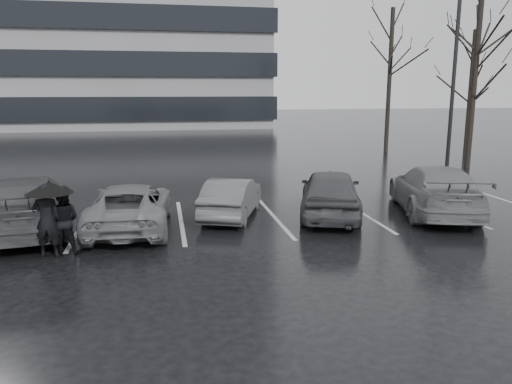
{
  "coord_description": "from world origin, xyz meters",
  "views": [
    {
      "loc": [
        -2.67,
        -11.82,
        3.81
      ],
      "look_at": [
        -0.24,
        1.0,
        1.1
      ],
      "focal_mm": 35.0,
      "sensor_mm": 36.0,
      "label": 1
    }
  ],
  "objects_px": {
    "pedestrian_left": "(47,221)",
    "car_east": "(434,189)",
    "car_west_a": "(232,197)",
    "tree_ne": "(470,94)",
    "pedestrian_right": "(63,221)",
    "lamp_post": "(454,74)",
    "car_west_b": "(130,206)",
    "car_west_c": "(28,204)",
    "tree_east": "(474,85)",
    "tree_north": "(389,81)",
    "car_main": "(330,192)"
  },
  "relations": [
    {
      "from": "lamp_post",
      "to": "car_east",
      "type": "bearing_deg",
      "value": -124.05
    },
    {
      "from": "car_east",
      "to": "lamp_post",
      "type": "height_order",
      "value": "lamp_post"
    },
    {
      "from": "lamp_post",
      "to": "tree_east",
      "type": "relative_size",
      "value": 1.22
    },
    {
      "from": "pedestrian_right",
      "to": "tree_east",
      "type": "relative_size",
      "value": 0.2
    },
    {
      "from": "car_west_c",
      "to": "tree_north",
      "type": "height_order",
      "value": "tree_north"
    },
    {
      "from": "car_main",
      "to": "car_east",
      "type": "bearing_deg",
      "value": -165.93
    },
    {
      "from": "car_west_c",
      "to": "lamp_post",
      "type": "xyz_separation_m",
      "value": [
        16.39,
        6.46,
        3.71
      ]
    },
    {
      "from": "tree_north",
      "to": "car_west_b",
      "type": "bearing_deg",
      "value": -134.1
    },
    {
      "from": "car_east",
      "to": "pedestrian_left",
      "type": "height_order",
      "value": "pedestrian_left"
    },
    {
      "from": "car_west_c",
      "to": "car_east",
      "type": "height_order",
      "value": "car_west_c"
    },
    {
      "from": "car_west_a",
      "to": "pedestrian_left",
      "type": "xyz_separation_m",
      "value": [
        -4.64,
        -2.89,
        0.27
      ]
    },
    {
      "from": "car_east",
      "to": "pedestrian_right",
      "type": "distance_m",
      "value": 10.77
    },
    {
      "from": "lamp_post",
      "to": "tree_east",
      "type": "height_order",
      "value": "lamp_post"
    },
    {
      "from": "lamp_post",
      "to": "tree_ne",
      "type": "bearing_deg",
      "value": 50.31
    },
    {
      "from": "car_west_a",
      "to": "pedestrian_left",
      "type": "relative_size",
      "value": 2.1
    },
    {
      "from": "car_west_c",
      "to": "pedestrian_left",
      "type": "height_order",
      "value": "pedestrian_left"
    },
    {
      "from": "car_main",
      "to": "pedestrian_left",
      "type": "xyz_separation_m",
      "value": [
        -7.58,
        -2.38,
        0.13
      ]
    },
    {
      "from": "car_west_c",
      "to": "car_east",
      "type": "relative_size",
      "value": 1.01
    },
    {
      "from": "car_west_a",
      "to": "car_west_c",
      "type": "distance_m",
      "value": 5.66
    },
    {
      "from": "tree_east",
      "to": "tree_ne",
      "type": "distance_m",
      "value": 4.74
    },
    {
      "from": "lamp_post",
      "to": "tree_north",
      "type": "distance_m",
      "value": 8.36
    },
    {
      "from": "pedestrian_left",
      "to": "tree_north",
      "type": "bearing_deg",
      "value": -130.97
    },
    {
      "from": "car_main",
      "to": "car_east",
      "type": "xyz_separation_m",
      "value": [
        3.31,
        -0.2,
        0.01
      ]
    },
    {
      "from": "pedestrian_left",
      "to": "tree_ne",
      "type": "bearing_deg",
      "value": -141.87
    },
    {
      "from": "car_main",
      "to": "tree_north",
      "type": "xyz_separation_m",
      "value": [
        8.72,
        14.77,
        3.51
      ]
    },
    {
      "from": "pedestrian_right",
      "to": "tree_east",
      "type": "bearing_deg",
      "value": -144.44
    },
    {
      "from": "car_west_b",
      "to": "car_east",
      "type": "distance_m",
      "value": 9.18
    },
    {
      "from": "car_main",
      "to": "car_east",
      "type": "relative_size",
      "value": 0.84
    },
    {
      "from": "tree_ne",
      "to": "pedestrian_right",
      "type": "bearing_deg",
      "value": -144.43
    },
    {
      "from": "car_east",
      "to": "car_main",
      "type": "bearing_deg",
      "value": 12.78
    },
    {
      "from": "car_east",
      "to": "pedestrian_right",
      "type": "bearing_deg",
      "value": 26.82
    },
    {
      "from": "car_east",
      "to": "pedestrian_left",
      "type": "bearing_deg",
      "value": 27.6
    },
    {
      "from": "tree_east",
      "to": "tree_north",
      "type": "height_order",
      "value": "tree_north"
    },
    {
      "from": "pedestrian_left",
      "to": "tree_north",
      "type": "height_order",
      "value": "tree_north"
    },
    {
      "from": "lamp_post",
      "to": "car_west_c",
      "type": "bearing_deg",
      "value": -158.5
    },
    {
      "from": "car_west_a",
      "to": "tree_ne",
      "type": "xyz_separation_m",
      "value": [
        15.16,
        11.27,
        2.9
      ]
    },
    {
      "from": "lamp_post",
      "to": "tree_ne",
      "type": "height_order",
      "value": "lamp_post"
    },
    {
      "from": "lamp_post",
      "to": "car_west_b",
      "type": "bearing_deg",
      "value": -153.75
    },
    {
      "from": "car_west_b",
      "to": "tree_ne",
      "type": "bearing_deg",
      "value": -143.64
    },
    {
      "from": "car_main",
      "to": "pedestrian_right",
      "type": "distance_m",
      "value": 7.59
    },
    {
      "from": "car_main",
      "to": "car_west_b",
      "type": "xyz_separation_m",
      "value": [
        -5.87,
        -0.29,
        -0.11
      ]
    },
    {
      "from": "car_west_a",
      "to": "pedestrian_right",
      "type": "xyz_separation_m",
      "value": [
        -4.34,
        -2.68,
        0.2
      ]
    },
    {
      "from": "pedestrian_left",
      "to": "car_east",
      "type": "bearing_deg",
      "value": -166.12
    },
    {
      "from": "car_west_b",
      "to": "car_west_c",
      "type": "distance_m",
      "value": 2.72
    },
    {
      "from": "pedestrian_left",
      "to": "lamp_post",
      "type": "relative_size",
      "value": 0.18
    },
    {
      "from": "pedestrian_right",
      "to": "lamp_post",
      "type": "bearing_deg",
      "value": -144.99
    },
    {
      "from": "car_west_a",
      "to": "pedestrian_right",
      "type": "height_order",
      "value": "pedestrian_right"
    },
    {
      "from": "car_west_c",
      "to": "tree_east",
      "type": "relative_size",
      "value": 0.65
    },
    {
      "from": "car_west_b",
      "to": "pedestrian_left",
      "type": "bearing_deg",
      "value": 53.41
    },
    {
      "from": "lamp_post",
      "to": "tree_north",
      "type": "relative_size",
      "value": 1.15
    }
  ]
}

